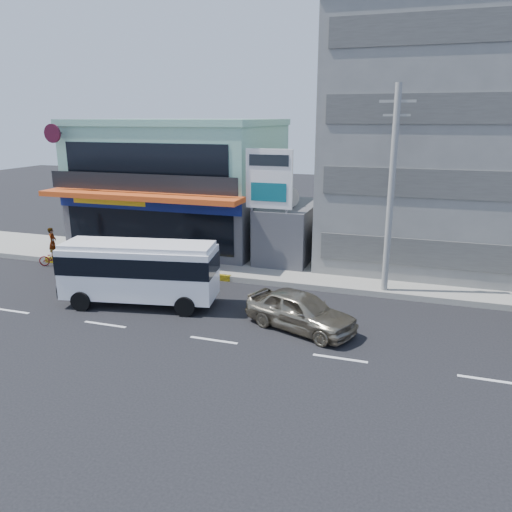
{
  "coord_description": "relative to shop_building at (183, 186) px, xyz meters",
  "views": [
    {
      "loc": [
        7.22,
        -16.68,
        8.49
      ],
      "look_at": [
        0.18,
        4.83,
        2.2
      ],
      "focal_mm": 35.0,
      "sensor_mm": 36.0,
      "label": 1
    }
  ],
  "objects": [
    {
      "name": "sedan",
      "position": [
        11.0,
        -11.82,
        -3.18
      ],
      "size": [
        5.17,
        3.54,
        1.63
      ],
      "primitive_type": "imported",
      "rotation": [
        0.0,
        0.0,
        1.2
      ],
      "color": "gray",
      "rests_on": "ground"
    },
    {
      "name": "gap_structure",
      "position": [
        8.0,
        -1.95,
        -2.25
      ],
      "size": [
        3.0,
        6.0,
        3.5
      ],
      "primitive_type": "cube",
      "color": "#444448",
      "rests_on": "ground"
    },
    {
      "name": "satellite_dish",
      "position": [
        8.0,
        -2.95,
        -0.42
      ],
      "size": [
        1.5,
        1.5,
        0.15
      ],
      "primitive_type": "cylinder",
      "color": "slate",
      "rests_on": "gap_structure"
    },
    {
      "name": "shop_building",
      "position": [
        0.0,
        0.0,
        0.0
      ],
      "size": [
        12.4,
        11.7,
        8.0
      ],
      "color": "#444448",
      "rests_on": "ground"
    },
    {
      "name": "minibus",
      "position": [
        3.24,
        -11.37,
        -2.22
      ],
      "size": [
        7.42,
        3.51,
        2.98
      ],
      "color": "white",
      "rests_on": "ground"
    },
    {
      "name": "utility_pole_near",
      "position": [
        14.0,
        -6.55,
        1.15
      ],
      "size": [
        1.6,
        0.3,
        10.0
      ],
      "color": "#999993",
      "rests_on": "ground"
    },
    {
      "name": "ground",
      "position": [
        8.0,
        -13.95,
        -4.0
      ],
      "size": [
        120.0,
        120.0,
        0.0
      ],
      "primitive_type": "plane",
      "color": "black",
      "rests_on": "ground"
    },
    {
      "name": "motorcycle_rider",
      "position": [
        -4.96,
        -7.36,
        -3.23
      ],
      "size": [
        1.91,
        1.23,
        2.31
      ],
      "color": "#5D0D0E",
      "rests_on": "ground"
    },
    {
      "name": "concrete_building",
      "position": [
        18.0,
        1.05,
        3.0
      ],
      "size": [
        16.0,
        12.0,
        14.0
      ],
      "primitive_type": "cube",
      "color": "gray",
      "rests_on": "ground"
    },
    {
      "name": "billboard",
      "position": [
        7.5,
        -4.75,
        0.93
      ],
      "size": [
        2.6,
        0.18,
        6.9
      ],
      "color": "gray",
      "rests_on": "ground"
    },
    {
      "name": "sidewalk",
      "position": [
        13.0,
        -4.45,
        -3.85
      ],
      "size": [
        70.0,
        5.0,
        0.3
      ],
      "primitive_type": "cube",
      "color": "gray",
      "rests_on": "ground"
    }
  ]
}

